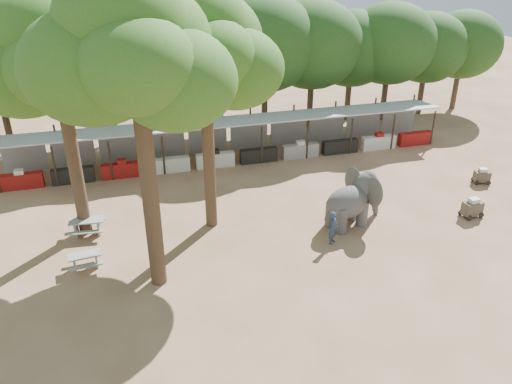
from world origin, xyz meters
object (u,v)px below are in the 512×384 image
object	(u,v)px
yard_tree_center	(131,54)
cart_back	(482,176)
elephant	(354,199)
handler	(333,228)
picnic_table_far	(87,225)
yard_tree_left	(53,59)
cart_front	(472,208)
yard_tree_back	(200,48)
picnic_table_near	(85,259)

from	to	relation	value
yard_tree_center	cart_back	world-z (taller)	yard_tree_center
elephant	cart_back	xyz separation A→B (m)	(9.24, 2.21, -0.87)
elephant	cart_back	distance (m)	9.54
handler	picnic_table_far	distance (m)	11.62
yard_tree_left	elephant	bearing A→B (deg)	-12.96
cart_front	yard_tree_center	bearing A→B (deg)	177.30
yard_tree_back	yard_tree_left	bearing A→B (deg)	170.54
yard_tree_back	elephant	distance (m)	10.17
yard_tree_center	cart_back	xyz separation A→B (m)	(19.13, 4.24, -8.76)
yard_tree_left	cart_front	world-z (taller)	yard_tree_left
yard_tree_back	elephant	size ratio (longest dim) A/B	3.20
elephant	yard_tree_center	bearing A→B (deg)	174.88
yard_tree_center	handler	distance (m)	11.75
yard_tree_center	picnic_table_near	distance (m)	9.35
handler	picnic_table_far	bearing A→B (deg)	112.37
yard_tree_left	elephant	distance (m)	14.91
cart_back	picnic_table_near	bearing A→B (deg)	-156.82
elephant	handler	distance (m)	2.26
yard_tree_center	handler	xyz separation A→B (m)	(8.20, 0.61, -8.40)
yard_tree_left	cart_front	xyz separation A→B (m)	(19.02, -4.01, -7.69)
yard_tree_center	elephant	xyz separation A→B (m)	(9.89, 2.04, -7.89)
picnic_table_far	elephant	bearing A→B (deg)	-5.84
yard_tree_left	cart_back	world-z (taller)	yard_tree_left
elephant	handler	bearing A→B (deg)	-156.59
cart_front	picnic_table_near	bearing A→B (deg)	171.78
picnic_table_near	cart_front	distance (m)	18.82
yard_tree_back	picnic_table_far	world-z (taller)	yard_tree_back
yard_tree_left	cart_back	xyz separation A→B (m)	(22.13, -0.76, -7.75)
elephant	picnic_table_far	xyz separation A→B (m)	(-12.64, 2.45, -0.80)
picnic_table_far	cart_front	bearing A→B (deg)	-5.41
cart_back	yard_tree_back	bearing A→B (deg)	-162.73
yard_tree_back	cart_front	bearing A→B (deg)	-13.01
yard_tree_back	picnic_table_near	world-z (taller)	yard_tree_back
picnic_table_near	yard_tree_back	bearing A→B (deg)	16.04
yard_tree_center	handler	world-z (taller)	yard_tree_center
handler	cart_back	xyz separation A→B (m)	(10.93, 3.63, -0.36)
yard_tree_left	picnic_table_far	xyz separation A→B (m)	(0.25, -0.51, -7.68)
handler	elephant	bearing A→B (deg)	-7.96
yard_tree_left	yard_tree_back	size ratio (longest dim) A/B	0.97
picnic_table_far	handler	bearing A→B (deg)	-14.35
yard_tree_center	cart_back	distance (m)	21.46
elephant	cart_front	bearing A→B (deg)	-26.41
yard_tree_center	cart_front	size ratio (longest dim) A/B	10.62
picnic_table_near	cart_back	world-z (taller)	cart_back
cart_front	cart_back	xyz separation A→B (m)	(3.11, 3.25, -0.06)
elephant	cart_back	size ratio (longest dim) A/B	3.31
cart_back	handler	bearing A→B (deg)	-145.21
cart_front	cart_back	size ratio (longest dim) A/B	1.06
cart_back	yard_tree_left	bearing A→B (deg)	-165.55
elephant	handler	size ratio (longest dim) A/B	2.19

